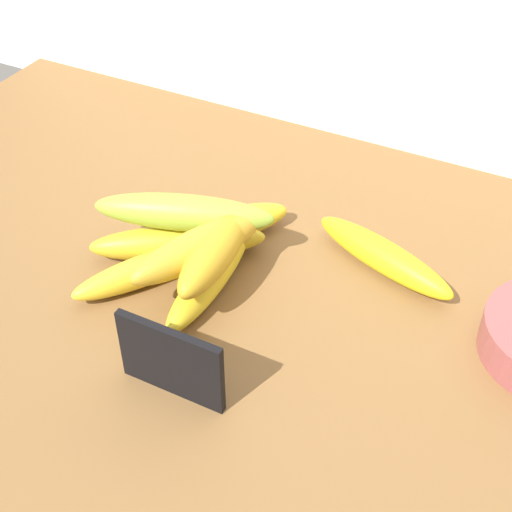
{
  "coord_description": "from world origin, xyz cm",
  "views": [
    {
      "loc": [
        31.07,
        -49.15,
        58.39
      ],
      "look_at": [
        4.53,
        3.07,
        8.0
      ],
      "focal_mm": 50.77,
      "sensor_mm": 36.0,
      "label": 1
    }
  ],
  "objects": [
    {
      "name": "banana_6",
      "position": [
        -1.16,
        0.81,
        8.72
      ],
      "size": [
        10.9,
        17.33,
        4.23
      ],
      "primitive_type": "ellipsoid",
      "rotation": [
        0.0,
        0.0,
        1.15
      ],
      "color": "gold",
      "rests_on": "banana_2"
    },
    {
      "name": "banana_1",
      "position": [
        -6.86,
        -0.93,
        4.77
      ],
      "size": [
        12.68,
        17.1,
        3.55
      ],
      "primitive_type": "ellipsoid",
      "rotation": [
        0.0,
        0.0,
        4.14
      ],
      "color": "yellow",
      "rests_on": "counter_top"
    },
    {
      "name": "banana_3",
      "position": [
        -6.18,
        4.17,
        5.08
      ],
      "size": [
        19.38,
        14.47,
        4.16
      ],
      "primitive_type": "ellipsoid",
      "rotation": [
        0.0,
        0.0,
        3.71
      ],
      "color": "gold",
      "rests_on": "counter_top"
    },
    {
      "name": "banana_0",
      "position": [
        -2.8,
        9.54,
        5.0
      ],
      "size": [
        13.33,
        14.79,
        4.01
      ],
      "primitive_type": "ellipsoid",
      "rotation": [
        0.0,
        0.0,
        4.01
      ],
      "color": "yellow",
      "rests_on": "counter_top"
    },
    {
      "name": "chalkboard_sign",
      "position": [
        3.87,
        -13.03,
        6.86
      ],
      "size": [
        11.0,
        1.8,
        8.4
      ],
      "color": "black",
      "rests_on": "counter_top"
    },
    {
      "name": "banana_7",
      "position": [
        0.68,
        1.05,
        8.74
      ],
      "size": [
        5.3,
        15.64,
        4.26
      ],
      "primitive_type": "ellipsoid",
      "rotation": [
        0.0,
        0.0,
        1.64
      ],
      "color": "gold",
      "rests_on": "banana_2"
    },
    {
      "name": "counter_top",
      "position": [
        0.0,
        0.0,
        1.5
      ],
      "size": [
        110.0,
        76.0,
        3.0
      ],
      "primitive_type": "cube",
      "color": "brown",
      "rests_on": "ground"
    },
    {
      "name": "banana_2",
      "position": [
        -0.28,
        0.7,
        4.81
      ],
      "size": [
        4.18,
        18.12,
        3.61
      ],
      "primitive_type": "ellipsoid",
      "rotation": [
        0.0,
        0.0,
        1.6
      ],
      "color": "yellow",
      "rests_on": "counter_top"
    },
    {
      "name": "banana_4",
      "position": [
        15.83,
        12.84,
        4.87
      ],
      "size": [
        19.01,
        9.78,
        3.73
      ],
      "primitive_type": "ellipsoid",
      "rotation": [
        0.0,
        0.0,
        5.94
      ],
      "color": "yellow",
      "rests_on": "counter_top"
    },
    {
      "name": "banana_5",
      "position": [
        -5.45,
        4.73,
        9.27
      ],
      "size": [
        20.79,
        10.78,
        4.22
      ],
      "primitive_type": "ellipsoid",
      "rotation": [
        0.0,
        0.0,
        3.48
      ],
      "color": "#93B537",
      "rests_on": "banana_3"
    }
  ]
}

